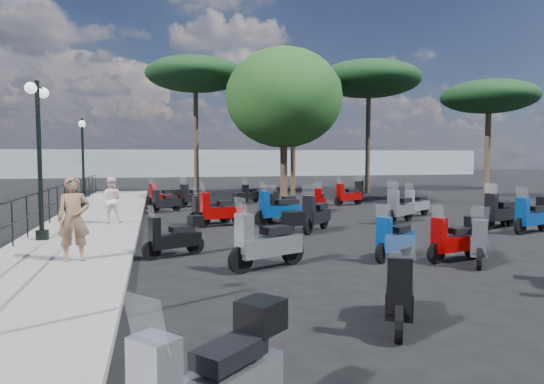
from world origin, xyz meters
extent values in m
plane|color=black|center=(0.00, 0.00, 0.00)|extent=(120.00, 120.00, 0.00)
cube|color=slate|center=(-6.50, 3.00, 0.07)|extent=(3.00, 30.00, 0.15)
cylinder|color=black|center=(-7.80, -0.62, 0.70)|extent=(0.04, 0.04, 1.10)
cylinder|color=black|center=(-7.80, 0.75, 0.70)|extent=(0.04, 0.04, 1.10)
cylinder|color=black|center=(-7.80, 2.12, 0.70)|extent=(0.04, 0.04, 1.10)
cylinder|color=black|center=(-7.80, 3.48, 0.70)|extent=(0.04, 0.04, 1.10)
cylinder|color=black|center=(-7.80, 4.85, 0.70)|extent=(0.04, 0.04, 1.10)
cylinder|color=black|center=(-7.80, 6.22, 0.70)|extent=(0.04, 0.04, 1.10)
cylinder|color=black|center=(-7.80, 7.59, 0.70)|extent=(0.04, 0.04, 1.10)
cylinder|color=black|center=(-7.80, 8.96, 0.70)|extent=(0.04, 0.04, 1.10)
cylinder|color=black|center=(-7.80, 10.33, 0.70)|extent=(0.04, 0.04, 1.10)
cylinder|color=black|center=(-7.80, 11.69, 0.70)|extent=(0.04, 0.04, 1.10)
cylinder|color=black|center=(-7.80, 13.06, 0.70)|extent=(0.04, 0.04, 1.10)
cylinder|color=black|center=(-7.80, 14.43, 0.70)|extent=(0.04, 0.04, 1.10)
cylinder|color=black|center=(-7.80, 15.80, 0.70)|extent=(0.04, 0.04, 1.10)
cube|color=black|center=(-7.80, 2.80, 1.23)|extent=(0.04, 26.00, 0.04)
cube|color=black|center=(-7.80, 2.80, 0.70)|extent=(0.04, 26.00, 0.04)
cylinder|color=black|center=(-7.34, 0.25, 0.27)|extent=(0.32, 0.32, 0.24)
cylinder|color=black|center=(-7.34, 0.25, 2.17)|extent=(0.11, 0.11, 4.03)
cylinder|color=black|center=(-7.34, 0.25, 4.03)|extent=(0.13, 0.91, 0.04)
sphere|color=white|center=(-7.29, 0.70, 3.93)|extent=(0.28, 0.28, 0.28)
sphere|color=white|center=(-7.39, -0.20, 3.93)|extent=(0.28, 0.28, 0.28)
cylinder|color=black|center=(-7.36, 8.00, 0.26)|extent=(0.29, 0.29, 0.22)
cylinder|color=black|center=(-7.36, 8.00, 1.98)|extent=(0.10, 0.10, 3.67)
cylinder|color=black|center=(-7.36, 8.00, 3.68)|extent=(0.14, 0.82, 0.04)
sphere|color=white|center=(-7.41, 8.41, 3.59)|extent=(0.26, 0.26, 0.26)
sphere|color=white|center=(-7.31, 7.59, 3.59)|extent=(0.26, 0.26, 0.26)
imported|color=brown|center=(-6.12, -2.66, 1.02)|extent=(0.68, 0.50, 1.73)
imported|color=silver|center=(-5.89, 3.06, 0.89)|extent=(0.72, 0.57, 1.48)
cube|color=black|center=(-3.93, -9.38, 0.73)|extent=(0.67, 0.65, 0.15)
plane|color=white|center=(-4.55, -9.93, 1.20)|extent=(0.32, 0.35, 0.39)
cube|color=black|center=(-3.62, -9.11, 0.91)|extent=(0.48, 0.48, 0.27)
cylinder|color=black|center=(-4.59, -2.26, 0.22)|extent=(0.43, 0.26, 0.43)
cylinder|color=black|center=(-3.61, -1.82, 0.22)|extent=(0.43, 0.26, 0.43)
cube|color=black|center=(-4.06, -2.02, 0.38)|extent=(1.19, 0.76, 0.31)
cube|color=black|center=(-3.92, -1.96, 0.63)|extent=(0.60, 0.47, 0.13)
cube|color=black|center=(-4.53, -2.23, 0.63)|extent=(0.29, 0.33, 0.63)
plane|color=white|center=(-4.58, -2.25, 1.03)|extent=(0.20, 0.34, 0.33)
cube|color=black|center=(-3.59, -1.81, 0.79)|extent=(0.40, 0.39, 0.23)
cylinder|color=black|center=(-3.05, 2.36, 0.26)|extent=(0.53, 0.24, 0.52)
cylinder|color=black|center=(-1.81, 2.70, 0.26)|extent=(0.53, 0.24, 0.52)
cube|color=#8A0303|center=(-2.38, 2.54, 0.45)|extent=(1.45, 0.72, 0.37)
cube|color=black|center=(-2.20, 2.59, 0.75)|extent=(0.71, 0.48, 0.15)
cube|color=#8A0303|center=(-2.97, 2.38, 0.75)|extent=(0.31, 0.37, 0.75)
plane|color=white|center=(-3.03, 2.37, 1.24)|extent=(0.19, 0.42, 0.40)
cube|color=black|center=(-1.79, 2.70, 0.95)|extent=(0.44, 0.43, 0.28)
cylinder|color=black|center=(-4.55, 6.72, 0.22)|extent=(0.41, 0.31, 0.43)
cylinder|color=black|center=(-3.65, 7.32, 0.22)|extent=(0.41, 0.31, 0.43)
cube|color=black|center=(-4.06, 7.05, 0.38)|extent=(1.14, 0.90, 0.31)
cube|color=black|center=(-3.94, 7.13, 0.63)|extent=(0.60, 0.52, 0.13)
cube|color=black|center=(-4.49, 6.76, 0.63)|extent=(0.31, 0.33, 0.63)
plane|color=white|center=(-4.53, 6.73, 1.03)|extent=(0.25, 0.32, 0.33)
cube|color=black|center=(-3.64, 7.33, 0.79)|extent=(0.41, 0.41, 0.23)
cylinder|color=black|center=(-4.68, 8.43, 0.25)|extent=(0.50, 0.29, 0.50)
cylinder|color=black|center=(-3.52, 8.90, 0.25)|extent=(0.50, 0.29, 0.50)
cube|color=#8A0303|center=(-4.05, 8.69, 0.44)|extent=(1.39, 0.84, 0.35)
cube|color=black|center=(-3.89, 8.75, 0.73)|extent=(0.70, 0.53, 0.15)
cube|color=#8A0303|center=(-4.60, 8.46, 0.73)|extent=(0.33, 0.38, 0.73)
plane|color=white|center=(-4.66, 8.44, 1.20)|extent=(0.23, 0.40, 0.39)
cylinder|color=black|center=(-1.61, -7.82, 0.24)|extent=(0.31, 0.47, 0.48)
cylinder|color=black|center=(-1.04, -6.77, 0.24)|extent=(0.31, 0.47, 0.48)
cube|color=black|center=(-1.30, -7.25, 0.42)|extent=(0.91, 1.30, 0.34)
cube|color=black|center=(-1.22, -7.10, 0.70)|extent=(0.55, 0.67, 0.14)
cube|color=black|center=(-1.57, -7.75, 0.70)|extent=(0.37, 0.33, 0.70)
plane|color=white|center=(-1.60, -7.80, 1.14)|extent=(0.37, 0.25, 0.37)
cylinder|color=black|center=(0.19, -3.74, 0.23)|extent=(0.43, 0.34, 0.45)
cylinder|color=black|center=(1.12, -3.10, 0.23)|extent=(0.43, 0.34, 0.45)
cube|color=navy|center=(0.69, -3.39, 0.40)|extent=(1.19, 0.97, 0.32)
cube|color=black|center=(0.82, -3.30, 0.66)|extent=(0.63, 0.56, 0.13)
cube|color=navy|center=(0.25, -3.70, 0.66)|extent=(0.33, 0.35, 0.66)
plane|color=white|center=(0.20, -3.73, 1.09)|extent=(0.27, 0.34, 0.35)
cylinder|color=black|center=(-2.90, -3.92, 0.27)|extent=(0.53, 0.32, 0.53)
cylinder|color=black|center=(-1.69, -3.37, 0.27)|extent=(0.53, 0.32, 0.53)
cube|color=#969AA0|center=(-2.24, -3.62, 0.47)|extent=(1.47, 0.94, 0.38)
cube|color=black|center=(-2.07, -3.54, 0.78)|extent=(0.75, 0.58, 0.16)
cube|color=#969AA0|center=(-2.82, -3.88, 0.78)|extent=(0.36, 0.41, 0.78)
plane|color=white|center=(-2.88, -3.91, 1.28)|extent=(0.26, 0.42, 0.41)
cube|color=black|center=(-1.67, -3.36, 0.98)|extent=(0.49, 0.48, 0.29)
cylinder|color=black|center=(-3.25, 2.98, 0.22)|extent=(0.46, 0.23, 0.45)
cylinder|color=black|center=(-2.18, 3.33, 0.22)|extent=(0.46, 0.23, 0.45)
cube|color=black|center=(-2.67, 3.17, 0.39)|extent=(1.25, 0.67, 0.32)
cube|color=black|center=(-2.52, 3.22, 0.65)|extent=(0.62, 0.44, 0.13)
cube|color=black|center=(-3.18, 3.01, 0.65)|extent=(0.28, 0.33, 0.65)
plane|color=white|center=(-3.23, 2.99, 1.07)|extent=(0.18, 0.36, 0.35)
cylinder|color=black|center=(-1.11, 2.30, 0.26)|extent=(0.54, 0.24, 0.53)
cylinder|color=black|center=(0.16, 2.62, 0.26)|extent=(0.54, 0.24, 0.53)
cube|color=navy|center=(-0.42, 2.47, 0.46)|extent=(1.47, 0.71, 0.37)
cube|color=black|center=(-0.24, 2.52, 0.77)|extent=(0.72, 0.48, 0.15)
cube|color=navy|center=(-1.02, 2.32, 0.77)|extent=(0.31, 0.38, 0.77)
plane|color=white|center=(-1.09, 2.30, 1.26)|extent=(0.19, 0.42, 0.41)
cylinder|color=black|center=(-3.31, 8.61, 0.24)|extent=(0.43, 0.38, 0.48)
cylinder|color=black|center=(-2.40, 9.37, 0.24)|extent=(0.43, 0.38, 0.48)
cube|color=black|center=(-2.82, 9.02, 0.42)|extent=(1.21, 1.08, 0.34)
cube|color=black|center=(-2.69, 9.13, 0.70)|extent=(0.65, 0.61, 0.14)
cube|color=black|center=(-3.25, 8.66, 0.70)|extent=(0.36, 0.37, 0.70)
plane|color=white|center=(-3.30, 8.62, 1.14)|extent=(0.30, 0.34, 0.37)
cylinder|color=black|center=(1.28, -4.05, 0.22)|extent=(0.46, 0.20, 0.45)
cylinder|color=black|center=(2.37, -3.78, 0.22)|extent=(0.46, 0.20, 0.45)
cube|color=#8A0303|center=(1.87, -3.90, 0.39)|extent=(1.26, 0.60, 0.32)
cube|color=black|center=(2.03, -3.86, 0.66)|extent=(0.61, 0.41, 0.13)
cube|color=#8A0303|center=(1.35, -4.03, 0.66)|extent=(0.27, 0.32, 0.66)
plane|color=white|center=(1.30, -4.05, 1.08)|extent=(0.16, 0.36, 0.35)
cube|color=black|center=(2.39, -3.77, 0.82)|extent=(0.38, 0.37, 0.24)
cylinder|color=black|center=(-0.20, 0.22, 0.26)|extent=(0.42, 0.47, 0.52)
cylinder|color=black|center=(0.65, 1.21, 0.26)|extent=(0.42, 0.47, 0.52)
cube|color=black|center=(0.26, 0.76, 0.46)|extent=(1.20, 1.31, 0.37)
cube|color=black|center=(0.38, 0.90, 0.76)|extent=(0.67, 0.71, 0.15)
cube|color=black|center=(-0.14, 0.29, 0.76)|extent=(0.40, 0.39, 0.76)
plane|color=white|center=(-0.19, 0.24, 1.25)|extent=(0.37, 0.33, 0.40)
cylinder|color=black|center=(-0.78, 2.82, 0.24)|extent=(0.38, 0.42, 0.47)
cylinder|color=black|center=(-0.01, 3.72, 0.24)|extent=(0.38, 0.42, 0.47)
cube|color=black|center=(-0.36, 3.30, 0.41)|extent=(1.09, 1.19, 0.34)
cube|color=black|center=(-0.25, 3.43, 0.69)|extent=(0.61, 0.64, 0.14)
cube|color=black|center=(-0.73, 2.88, 0.69)|extent=(0.37, 0.36, 0.69)
plane|color=white|center=(-0.77, 2.83, 1.14)|extent=(0.34, 0.30, 0.37)
cylinder|color=black|center=(-0.01, 5.16, 0.21)|extent=(0.43, 0.25, 0.43)
cylinder|color=black|center=(0.97, 5.57, 0.21)|extent=(0.43, 0.25, 0.43)
cube|color=black|center=(0.52, 5.38, 0.37)|extent=(1.18, 0.72, 0.30)
cube|color=black|center=(0.66, 5.44, 0.62)|extent=(0.59, 0.45, 0.12)
cube|color=black|center=(0.05, 5.18, 0.62)|extent=(0.28, 0.32, 0.62)
plane|color=white|center=(0.00, 5.16, 1.02)|extent=(0.19, 0.34, 0.33)
cylinder|color=black|center=(-0.37, 9.59, 0.21)|extent=(0.35, 0.38, 0.43)
cylinder|color=black|center=(0.32, 10.40, 0.21)|extent=(0.35, 0.38, 0.43)
cube|color=black|center=(0.00, 10.03, 0.37)|extent=(0.98, 1.08, 0.30)
cube|color=black|center=(0.10, 10.14, 0.62)|extent=(0.55, 0.58, 0.12)
cube|color=black|center=(-0.33, 9.64, 0.62)|extent=(0.33, 0.32, 0.62)
plane|color=white|center=(-0.36, 9.60, 1.02)|extent=(0.30, 0.27, 0.33)
cylinder|color=black|center=(1.83, -4.72, 0.23)|extent=(0.34, 0.43, 0.46)
cylinder|color=black|center=(2.48, -3.78, 0.23)|extent=(0.34, 0.43, 0.46)
cube|color=#53575C|center=(2.18, -4.21, 0.40)|extent=(0.98, 1.20, 0.32)
cube|color=black|center=(2.28, -4.08, 0.67)|extent=(0.56, 0.63, 0.13)
cube|color=#53575C|center=(1.87, -4.66, 0.67)|extent=(0.35, 0.34, 0.67)
plane|color=white|center=(1.84, -4.70, 1.10)|extent=(0.34, 0.27, 0.35)
cylinder|color=black|center=(5.56, -0.18, 0.26)|extent=(0.52, 0.29, 0.51)
cylinder|color=black|center=(6.76, 0.30, 0.26)|extent=(0.52, 0.29, 0.51)
cube|color=black|center=(6.21, 0.08, 0.45)|extent=(1.43, 0.85, 0.36)
cube|color=black|center=(6.38, 0.15, 0.75)|extent=(0.72, 0.53, 0.15)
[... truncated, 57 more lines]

